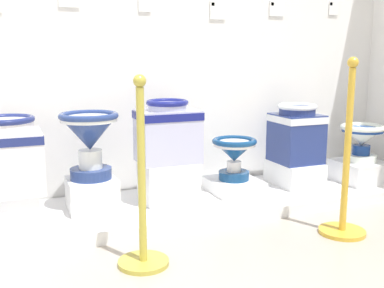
# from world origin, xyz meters

# --- Properties ---
(wall_back) EXTENTS (3.74, 0.06, 2.86)m
(wall_back) POSITION_xyz_m (1.77, 2.99, 1.43)
(wall_back) COLOR white
(wall_back) RESTS_ON ground_plane
(display_platform) EXTENTS (3.07, 0.77, 0.08)m
(display_platform) POSITION_xyz_m (1.77, 2.55, 0.04)
(display_platform) COLOR white
(display_platform) RESTS_ON ground_plane
(plinth_block_tall_cobalt) EXTENTS (0.31, 0.28, 0.17)m
(plinth_block_tall_cobalt) POSITION_xyz_m (0.50, 2.60, 0.17)
(plinth_block_tall_cobalt) COLOR white
(plinth_block_tall_cobalt) RESTS_ON display_platform
(antique_toilet_tall_cobalt) EXTENTS (0.40, 0.35, 0.46)m
(antique_toilet_tall_cobalt) POSITION_xyz_m (0.50, 2.60, 0.49)
(antique_toilet_tall_cobalt) COLOR white
(antique_toilet_tall_cobalt) RESTS_ON plinth_block_tall_cobalt
(plinth_block_rightmost) EXTENTS (0.30, 0.31, 0.21)m
(plinth_block_rightmost) POSITION_xyz_m (0.98, 2.60, 0.18)
(plinth_block_rightmost) COLOR white
(plinth_block_rightmost) RESTS_ON display_platform
(antique_toilet_rightmost) EXTENTS (0.37, 0.37, 0.43)m
(antique_toilet_rightmost) POSITION_xyz_m (0.98, 2.60, 0.57)
(antique_toilet_rightmost) COLOR navy
(antique_toilet_rightmost) RESTS_ON plinth_block_rightmost
(plinth_block_broad_patterned) EXTENTS (0.36, 0.31, 0.27)m
(plinth_block_broad_patterned) POSITION_xyz_m (1.50, 2.59, 0.22)
(plinth_block_broad_patterned) COLOR white
(plinth_block_broad_patterned) RESTS_ON display_platform
(antique_toilet_broad_patterned) EXTENTS (0.40, 0.31, 0.42)m
(antique_toilet_broad_patterned) POSITION_xyz_m (1.50, 2.59, 0.57)
(antique_toilet_broad_patterned) COLOR #B4B6D9
(antique_toilet_broad_patterned) RESTS_ON plinth_block_broad_patterned
(plinth_block_pale_glazed) EXTENTS (0.35, 0.38, 0.09)m
(plinth_block_pale_glazed) POSITION_xyz_m (2.02, 2.61, 0.13)
(plinth_block_pale_glazed) COLOR white
(plinth_block_pale_glazed) RESTS_ON display_platform
(antique_toilet_pale_glazed) EXTENTS (0.32, 0.32, 0.31)m
(antique_toilet_pale_glazed) POSITION_xyz_m (2.02, 2.61, 0.37)
(antique_toilet_pale_glazed) COLOR navy
(antique_toilet_pale_glazed) RESTS_ON plinth_block_pale_glazed
(plinth_block_squat_floral) EXTENTS (0.31, 0.40, 0.18)m
(plinth_block_squat_floral) POSITION_xyz_m (2.55, 2.61, 0.17)
(plinth_block_squat_floral) COLOR white
(plinth_block_squat_floral) RESTS_ON display_platform
(antique_toilet_squat_floral) EXTENTS (0.33, 0.34, 0.45)m
(antique_toilet_squat_floral) POSITION_xyz_m (2.55, 2.61, 0.49)
(antique_toilet_squat_floral) COLOR navy
(antique_toilet_squat_floral) RESTS_ON plinth_block_squat_floral
(plinth_block_central_ornate) EXTENTS (0.36, 0.37, 0.16)m
(plinth_block_central_ornate) POSITION_xyz_m (3.07, 2.48, 0.16)
(plinth_block_central_ornate) COLOR white
(plinth_block_central_ornate) RESTS_ON display_platform
(antique_toilet_central_ornate) EXTENTS (0.33, 0.33, 0.29)m
(antique_toilet_central_ornate) POSITION_xyz_m (3.07, 2.48, 0.44)
(antique_toilet_central_ornate) COLOR white
(antique_toilet_central_ornate) RESTS_ON plinth_block_central_ornate
(info_placard_third) EXTENTS (0.09, 0.01, 0.12)m
(info_placard_third) POSITION_xyz_m (1.47, 2.95, 1.43)
(info_placard_third) COLOR white
(info_placard_fourth) EXTENTS (0.13, 0.01, 0.14)m
(info_placard_fourth) POSITION_xyz_m (2.04, 2.95, 1.40)
(info_placard_fourth) COLOR white
(info_placard_fifth) EXTENTS (0.14, 0.01, 0.12)m
(info_placard_fifth) POSITION_xyz_m (2.55, 2.95, 1.43)
(info_placard_fifth) COLOR white
(info_placard_sixth) EXTENTS (0.09, 0.01, 0.11)m
(info_placard_sixth) POSITION_xyz_m (3.11, 2.95, 1.45)
(info_placard_sixth) COLOR white
(stanchion_post_near_left) EXTENTS (0.26, 0.26, 0.98)m
(stanchion_post_near_left) POSITION_xyz_m (1.11, 1.86, 0.28)
(stanchion_post_near_left) COLOR gold
(stanchion_post_near_left) RESTS_ON ground_plane
(stanchion_post_near_right) EXTENTS (0.28, 0.28, 1.06)m
(stanchion_post_near_right) POSITION_xyz_m (2.35, 1.81, 0.29)
(stanchion_post_near_right) COLOR gold
(stanchion_post_near_right) RESTS_ON ground_plane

